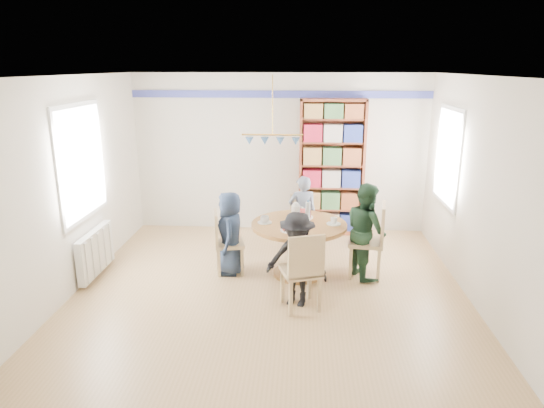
# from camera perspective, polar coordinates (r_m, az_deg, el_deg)

# --- Properties ---
(ground) EXTENTS (5.00, 5.00, 0.00)m
(ground) POSITION_cam_1_polar(r_m,az_deg,el_deg) (6.39, -0.23, -10.08)
(ground) COLOR tan
(room_shell) EXTENTS (5.00, 5.00, 5.00)m
(room_shell) POSITION_cam_1_polar(r_m,az_deg,el_deg) (6.73, -1.97, 6.04)
(room_shell) COLOR white
(room_shell) RESTS_ON ground
(radiator) EXTENTS (0.12, 1.00, 0.60)m
(radiator) POSITION_cam_1_polar(r_m,az_deg,el_deg) (7.09, -20.02, -5.32)
(radiator) COLOR silver
(radiator) RESTS_ON ground
(dining_table) EXTENTS (1.30, 1.30, 0.75)m
(dining_table) POSITION_cam_1_polar(r_m,az_deg,el_deg) (6.64, 3.18, -3.88)
(dining_table) COLOR olive
(dining_table) RESTS_ON ground
(chair_left) EXTENTS (0.46, 0.46, 0.89)m
(chair_left) POSITION_cam_1_polar(r_m,az_deg,el_deg) (6.77, -5.66, -4.15)
(chair_left) COLOR tan
(chair_left) RESTS_ON ground
(chair_right) EXTENTS (0.53, 0.53, 1.04)m
(chair_right) POSITION_cam_1_polar(r_m,az_deg,el_deg) (6.72, 11.79, -3.82)
(chair_right) COLOR tan
(chair_right) RESTS_ON ground
(chair_far) EXTENTS (0.38, 0.38, 0.85)m
(chair_far) POSITION_cam_1_polar(r_m,az_deg,el_deg) (7.68, 3.52, -1.81)
(chair_far) COLOR tan
(chair_far) RESTS_ON ground
(chair_near) EXTENTS (0.55, 0.55, 0.98)m
(chair_near) POSITION_cam_1_polar(r_m,az_deg,el_deg) (5.70, 3.68, -7.56)
(chair_near) COLOR tan
(chair_near) RESTS_ON ground
(person_left) EXTENTS (0.42, 0.60, 1.17)m
(person_left) POSITION_cam_1_polar(r_m,az_deg,el_deg) (6.71, -4.93, -3.45)
(person_left) COLOR #1C283E
(person_left) RESTS_ON ground
(person_right) EXTENTS (0.68, 0.77, 1.32)m
(person_right) POSITION_cam_1_polar(r_m,az_deg,el_deg) (6.69, 11.01, -3.07)
(person_right) COLOR #1B3621
(person_right) RESTS_ON ground
(person_far) EXTENTS (0.48, 0.36, 1.20)m
(person_far) POSITION_cam_1_polar(r_m,az_deg,el_deg) (7.50, 3.59, -1.17)
(person_far) COLOR gray
(person_far) RESTS_ON ground
(person_near) EXTENTS (0.85, 0.63, 1.17)m
(person_near) POSITION_cam_1_polar(r_m,az_deg,el_deg) (5.82, 2.95, -6.53)
(person_near) COLOR black
(person_near) RESTS_ON ground
(bookshelf) EXTENTS (1.09, 0.33, 2.29)m
(bookshelf) POSITION_cam_1_polar(r_m,az_deg,el_deg) (8.26, 7.00, 4.13)
(bookshelf) COLOR brown
(bookshelf) RESTS_ON ground
(tableware) EXTENTS (1.13, 1.13, 0.30)m
(tableware) POSITION_cam_1_polar(r_m,az_deg,el_deg) (6.58, 3.00, -1.68)
(tableware) COLOR white
(tableware) RESTS_ON dining_table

